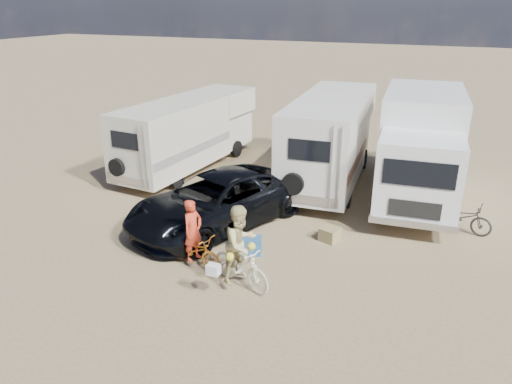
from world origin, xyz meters
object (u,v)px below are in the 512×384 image
at_px(rv_left, 188,134).
at_px(cooler, 251,245).
at_px(rv_main, 330,141).
at_px(bike_man, 194,250).
at_px(dark_suv, 216,201).
at_px(bike_parked, 461,216).
at_px(bike_woman, 241,266).
at_px(rider_man, 193,237).
at_px(rider_woman, 241,250).
at_px(box_truck, 419,150).
at_px(crate, 330,234).

height_order(rv_left, cooler, rv_left).
distance_m(rv_main, rv_left, 5.65).
bearing_deg(bike_man, dark_suv, 25.41).
bearing_deg(dark_suv, bike_parked, 41.17).
xyz_separation_m(bike_man, bike_woman, (1.50, -0.40, 0.09)).
height_order(rider_man, bike_parked, rider_man).
relative_size(rv_main, dark_suv, 1.22).
relative_size(rider_man, bike_parked, 0.92).
bearing_deg(rider_woman, dark_suv, 58.16).
distance_m(rv_main, bike_woman, 7.71).
xyz_separation_m(box_truck, bike_man, (-4.72, -6.71, -1.34)).
bearing_deg(bike_woman, rv_main, 20.64).
xyz_separation_m(rv_main, crate, (1.26, -4.54, -1.40)).
bearing_deg(rv_left, crate, -25.73).
relative_size(rv_left, rider_man, 4.42).
height_order(rider_woman, bike_parked, rider_woman).
height_order(rider_man, rider_woman, rider_woman).
bearing_deg(bike_parked, rider_woman, 152.68).
bearing_deg(rider_man, bike_man, 0.00).
bearing_deg(bike_man, box_truck, -23.10).
height_order(bike_man, bike_parked, bike_parked).
distance_m(rv_main, box_truck, 3.18).
relative_size(dark_suv, bike_man, 3.36).
relative_size(rv_left, rider_woman, 3.80).
bearing_deg(crate, rv_main, 105.54).
bearing_deg(cooler, bike_parked, 16.53).
height_order(rv_main, rider_man, rv_main).
bearing_deg(rv_main, rider_man, -106.39).
distance_m(rv_main, rider_man, 7.44).
relative_size(rv_main, crate, 14.48).
xyz_separation_m(rv_left, bike_parked, (10.26, -1.96, -0.92)).
relative_size(rider_woman, cooler, 3.29).
bearing_deg(dark_suv, rv_main, 87.63).
relative_size(rv_main, bike_parked, 3.93).
distance_m(rv_left, cooler, 7.67).
xyz_separation_m(box_truck, rider_man, (-4.72, -6.71, -0.97)).
height_order(rv_left, dark_suv, rv_left).
xyz_separation_m(rv_main, box_truck, (3.13, -0.52, 0.19)).
xyz_separation_m(rider_man, rider_woman, (1.50, -0.40, 0.13)).
relative_size(rv_left, bike_woman, 4.05).
xyz_separation_m(rv_left, bike_man, (4.03, -6.75, -0.95)).
xyz_separation_m(dark_suv, bike_man, (0.56, -2.34, -0.35)).
bearing_deg(rider_woman, crate, -2.29).
height_order(rv_left, rider_man, rv_left).
distance_m(rv_left, rider_woman, 9.06).
distance_m(rv_left, bike_woman, 9.09).
bearing_deg(bike_man, rider_woman, -93.01).
bearing_deg(crate, dark_suv, -174.26).
relative_size(rv_main, box_truck, 1.05).
height_order(dark_suv, rider_man, rider_man).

